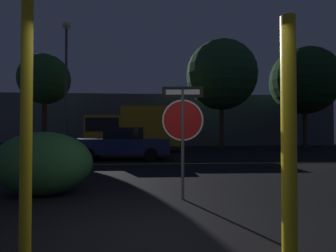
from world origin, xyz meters
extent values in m
plane|color=black|center=(0.00, 0.00, 0.00)|extent=(260.00, 260.00, 0.00)
cube|color=gold|center=(0.00, 7.61, 0.00)|extent=(37.49, 0.12, 0.01)
cylinder|color=#4C4C51|center=(0.49, 1.94, 1.09)|extent=(0.06, 0.06, 2.18)
cylinder|color=white|center=(0.49, 1.94, 1.57)|extent=(0.82, 0.10, 0.82)
cylinder|color=#B71414|center=(0.49, 1.94, 1.57)|extent=(0.76, 0.10, 0.76)
cube|color=black|center=(0.49, 1.94, 2.13)|extent=(0.82, 0.11, 0.22)
cube|color=white|center=(0.49, 1.94, 2.13)|extent=(0.67, 0.11, 0.10)
cylinder|color=yellow|center=(-1.42, -0.47, 1.62)|extent=(0.12, 0.12, 3.23)
cylinder|color=yellow|center=(1.34, -0.52, 1.30)|extent=(0.16, 0.16, 2.60)
ellipsoid|color=#2D6633|center=(-2.42, 2.46, 0.67)|extent=(2.06, 1.19, 1.34)
sphere|color=#F4EFCC|center=(-7.27, 10.33, 0.59)|extent=(0.14, 0.14, 0.14)
cube|color=navy|center=(-1.50, 9.39, 0.65)|extent=(4.49, 1.90, 0.69)
cube|color=black|center=(-1.37, 9.39, 1.26)|extent=(1.80, 1.61, 0.53)
cylinder|color=black|center=(-2.90, 8.52, 0.30)|extent=(0.60, 0.21, 0.60)
cylinder|color=black|center=(-2.88, 10.30, 0.30)|extent=(0.60, 0.21, 0.60)
cylinder|color=black|center=(-0.12, 8.49, 0.30)|extent=(0.60, 0.21, 0.60)
cylinder|color=black|center=(-0.11, 10.27, 0.30)|extent=(0.60, 0.21, 0.60)
sphere|color=#F4EFCC|center=(-3.77, 8.84, 0.68)|extent=(0.14, 0.14, 0.14)
sphere|color=#F4EFCC|center=(-3.76, 9.99, 0.68)|extent=(0.14, 0.14, 0.14)
cube|color=gold|center=(-3.12, 14.15, 1.37)|extent=(2.30, 2.04, 1.95)
cube|color=black|center=(-3.12, 14.15, 1.76)|extent=(2.07, 2.08, 0.86)
cube|color=gold|center=(-0.13, 14.11, 1.67)|extent=(3.73, 2.19, 2.54)
cylinder|color=black|center=(-3.07, 13.12, 0.42)|extent=(0.84, 0.29, 0.84)
cylinder|color=black|center=(-3.05, 15.18, 0.42)|extent=(0.84, 0.29, 0.84)
cylinder|color=black|center=(0.51, 13.07, 0.42)|extent=(0.84, 0.29, 0.84)
cylinder|color=black|center=(0.54, 15.13, 0.42)|extent=(0.84, 0.29, 0.84)
cylinder|color=#4C4C51|center=(-5.46, 13.53, 3.87)|extent=(0.16, 0.16, 7.75)
sphere|color=#F9E5B2|center=(-5.46, 13.53, 8.02)|extent=(0.54, 0.54, 0.54)
cylinder|color=#422D1E|center=(-7.50, 15.38, 1.86)|extent=(0.32, 0.32, 3.72)
sphere|color=#235128|center=(-7.50, 15.38, 4.97)|extent=(3.48, 3.48, 3.48)
cylinder|color=#422D1E|center=(11.95, 16.51, 1.72)|extent=(0.32, 0.32, 3.43)
sphere|color=#143819|center=(11.95, 16.51, 5.34)|extent=(5.28, 5.28, 5.28)
cylinder|color=#422D1E|center=(5.10, 15.78, 1.83)|extent=(0.32, 0.32, 3.66)
sphere|color=#235128|center=(5.10, 15.78, 5.53)|extent=(5.21, 5.21, 5.21)
cube|color=#4C4C56|center=(1.85, 22.78, 2.37)|extent=(30.70, 4.72, 4.74)
camera|label=1|loc=(-0.15, -3.24, 1.35)|focal=28.00mm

